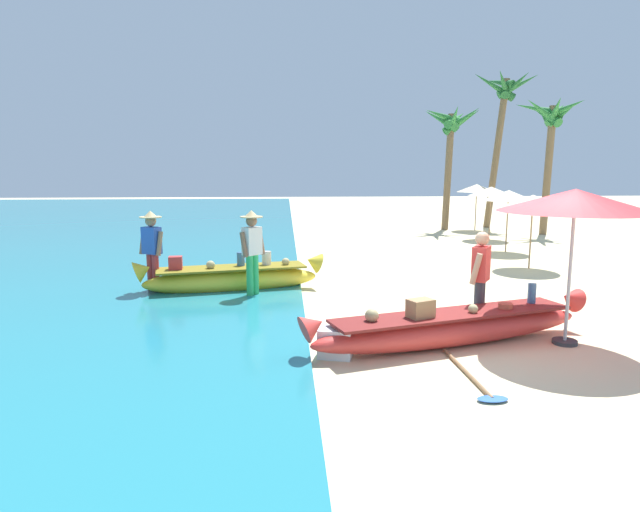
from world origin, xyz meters
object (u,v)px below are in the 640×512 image
object	(u,v)px
boat_red_foreground	(453,327)
palm_tree_mid_cluster	(503,104)
person_tourist_customer	(480,276)
patio_umbrella_large	(575,201)
paddle	(474,380)
boat_yellow_midground	(232,278)
person_vendor_hatted	(252,248)
palm_tree_tall_inland	(451,130)
person_vendor_assistant	(152,247)
cooler_box	(336,342)
palm_tree_leaning_seaward	(551,123)

from	to	relation	value
boat_red_foreground	palm_tree_mid_cluster	bearing A→B (deg)	66.56
person_tourist_customer	patio_umbrella_large	bearing A→B (deg)	-32.35
boat_red_foreground	paddle	xyz separation A→B (m)	(-0.16, -1.43, -0.25)
boat_yellow_midground	paddle	bearing A→B (deg)	-56.03
person_vendor_hatted	palm_tree_tall_inland	world-z (taller)	palm_tree_tall_inland
person_vendor_assistant	paddle	world-z (taller)	person_vendor_assistant
person_vendor_hatted	cooler_box	xyz separation A→B (m)	(1.34, -3.43, -0.83)
person_vendor_hatted	palm_tree_leaning_seaward	bearing A→B (deg)	42.94
boat_red_foreground	person_tourist_customer	bearing A→B (deg)	45.92
person_vendor_assistant	patio_umbrella_large	world-z (taller)	patio_umbrella_large
cooler_box	palm_tree_mid_cluster	bearing A→B (deg)	76.49
patio_umbrella_large	palm_tree_mid_cluster	distance (m)	16.77
boat_yellow_midground	person_vendor_hatted	xyz separation A→B (m)	(0.47, -0.61, 0.72)
person_vendor_hatted	person_tourist_customer	distance (m)	4.44
palm_tree_mid_cluster	cooler_box	bearing A→B (deg)	-118.09
person_vendor_assistant	cooler_box	world-z (taller)	person_vendor_assistant
boat_red_foreground	boat_yellow_midground	distance (m)	5.12
person_tourist_customer	palm_tree_mid_cluster	distance (m)	16.78
boat_red_foreground	person_vendor_hatted	xyz separation A→B (m)	(-3.11, 3.05, 0.76)
person_vendor_hatted	boat_yellow_midground	bearing A→B (deg)	127.61
person_tourist_customer	person_vendor_assistant	world-z (taller)	person_vendor_assistant
palm_tree_leaning_seaward	palm_tree_mid_cluster	distance (m)	2.90
boat_red_foreground	person_vendor_hatted	size ratio (longest dim) A/B	2.64
boat_red_foreground	person_vendor_assistant	size ratio (longest dim) A/B	2.70
person_vendor_assistant	boat_yellow_midground	bearing A→B (deg)	3.27
person_tourist_customer	palm_tree_leaning_seaward	bearing A→B (deg)	60.52
person_vendor_hatted	cooler_box	size ratio (longest dim) A/B	3.86
boat_yellow_midground	palm_tree_mid_cluster	bearing A→B (deg)	49.14
person_vendor_assistant	palm_tree_leaning_seaward	bearing A→B (deg)	36.51
person_vendor_assistant	palm_tree_mid_cluster	xyz separation A→B (m)	(11.95, 12.07, 4.22)
boat_red_foreground	patio_umbrella_large	world-z (taller)	patio_umbrella_large
patio_umbrella_large	palm_tree_leaning_seaward	world-z (taller)	palm_tree_leaning_seaward
person_tourist_customer	person_vendor_assistant	distance (m)	6.49
boat_yellow_midground	palm_tree_mid_cluster	world-z (taller)	palm_tree_mid_cluster
boat_red_foreground	palm_tree_tall_inland	bearing A→B (deg)	73.68
palm_tree_mid_cluster	palm_tree_tall_inland	bearing A→B (deg)	-163.09
boat_yellow_midground	palm_tree_leaning_seaward	distance (m)	15.14
boat_yellow_midground	palm_tree_tall_inland	distance (m)	14.28
palm_tree_mid_cluster	palm_tree_leaning_seaward	bearing A→B (deg)	-71.79
person_vendor_assistant	paddle	bearing A→B (deg)	-44.86
boat_yellow_midground	person_tourist_customer	world-z (taller)	person_tourist_customer
patio_umbrella_large	paddle	xyz separation A→B (m)	(-1.86, -1.38, -2.10)
palm_tree_tall_inland	palm_tree_leaning_seaward	xyz separation A→B (m)	(3.27, -1.85, 0.12)
person_tourist_customer	paddle	world-z (taller)	person_tourist_customer
person_tourist_customer	patio_umbrella_large	size ratio (longest dim) A/B	0.70
boat_yellow_midground	palm_tree_leaning_seaward	xyz separation A→B (m)	(11.21, 9.39, 3.92)
boat_yellow_midground	person_vendor_hatted	size ratio (longest dim) A/B	2.21
person_vendor_assistant	patio_umbrella_large	size ratio (longest dim) A/B	0.76
boat_red_foreground	palm_tree_leaning_seaward	distance (m)	15.62
person_tourist_customer	boat_yellow_midground	bearing A→B (deg)	144.28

